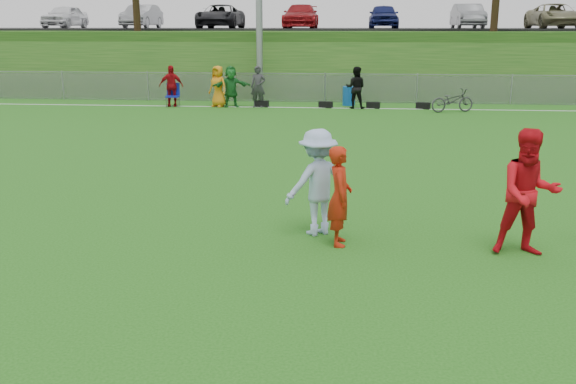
# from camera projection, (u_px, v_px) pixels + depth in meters

# --- Properties ---
(ground) EXTENTS (120.00, 120.00, 0.00)m
(ground) POSITION_uv_depth(u_px,v_px,m) (267.00, 267.00, 9.14)
(ground) COLOR #1B5512
(ground) RESTS_ON ground
(sideline_far) EXTENTS (60.00, 0.10, 0.01)m
(sideline_far) POSITION_uv_depth(u_px,v_px,m) (323.00, 108.00, 26.47)
(sideline_far) COLOR white
(sideline_far) RESTS_ON ground
(fence) EXTENTS (58.00, 0.06, 1.30)m
(fence) POSITION_uv_depth(u_px,v_px,m) (325.00, 88.00, 28.24)
(fence) COLOR gray
(fence) RESTS_ON ground
(berm) EXTENTS (120.00, 18.00, 3.00)m
(berm) POSITION_uv_depth(u_px,v_px,m) (333.00, 56.00, 38.61)
(berm) COLOR #1A4814
(berm) RESTS_ON ground
(parking_lot) EXTENTS (120.00, 12.00, 0.10)m
(parking_lot) POSITION_uv_depth(u_px,v_px,m) (334.00, 29.00, 40.14)
(parking_lot) COLOR black
(parking_lot) RESTS_ON berm
(car_row) EXTENTS (32.04, 5.18, 1.44)m
(car_row) POSITION_uv_depth(u_px,v_px,m) (315.00, 16.00, 39.09)
(car_row) COLOR white
(car_row) RESTS_ON parking_lot
(spectator_row) EXTENTS (8.68, 1.00, 1.69)m
(spectator_row) POSITION_uv_depth(u_px,v_px,m) (248.00, 87.00, 26.55)
(spectator_row) COLOR #A90B12
(spectator_row) RESTS_ON ground
(gear_bags) EXTENTS (7.24, 0.45, 0.26)m
(gear_bags) POSITION_uv_depth(u_px,v_px,m) (345.00, 105.00, 26.45)
(gear_bags) COLOR black
(gear_bags) RESTS_ON ground
(player_red_left) EXTENTS (0.41, 0.59, 1.57)m
(player_red_left) POSITION_uv_depth(u_px,v_px,m) (340.00, 196.00, 9.90)
(player_red_left) COLOR #B11F0C
(player_red_left) RESTS_ON ground
(player_red_center) EXTENTS (0.93, 0.73, 1.90)m
(player_red_center) POSITION_uv_depth(u_px,v_px,m) (529.00, 193.00, 9.41)
(player_red_center) COLOR red
(player_red_center) RESTS_ON ground
(player_blue) EXTENTS (1.30, 1.15, 1.74)m
(player_blue) POSITION_uv_depth(u_px,v_px,m) (318.00, 182.00, 10.39)
(player_blue) COLOR #A3BBE2
(player_blue) RESTS_ON ground
(recycling_bin) EXTENTS (0.60, 0.60, 0.80)m
(recycling_bin) POSITION_uv_depth(u_px,v_px,m) (349.00, 96.00, 27.24)
(recycling_bin) COLOR #0F4FA9
(recycling_bin) RESTS_ON ground
(camp_chair) EXTENTS (0.61, 0.61, 0.97)m
(camp_chair) POSITION_uv_depth(u_px,v_px,m) (173.00, 100.00, 26.86)
(camp_chair) COLOR #0D1A93
(camp_chair) RESTS_ON ground
(bicycle) EXTENTS (1.84, 1.11, 0.91)m
(bicycle) POSITION_uv_depth(u_px,v_px,m) (452.00, 101.00, 25.11)
(bicycle) COLOR #2F3032
(bicycle) RESTS_ON ground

